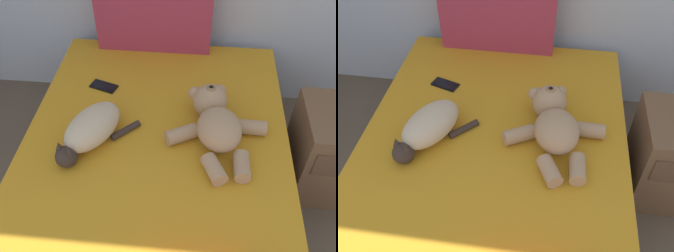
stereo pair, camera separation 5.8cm
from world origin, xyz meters
TOP-DOWN VIEW (x-y plane):
  - bed at (1.71, 2.99)m, footprint 1.33×2.06m
  - patterned_cushion at (1.61, 3.94)m, footprint 0.68×0.12m
  - cat at (1.41, 3.12)m, footprint 0.37×0.42m
  - teddy_bear at (1.99, 3.22)m, footprint 0.49×0.57m
  - cell_phone at (1.38, 3.52)m, footprint 0.16×0.11m

SIDE VIEW (x-z plane):
  - bed at x=1.71m, z-range 0.00..0.47m
  - cell_phone at x=1.38m, z-range 0.47..0.48m
  - cat at x=1.41m, z-range 0.47..0.62m
  - teddy_bear at x=1.99m, z-range 0.46..0.64m
  - patterned_cushion at x=1.61m, z-range 0.47..0.90m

